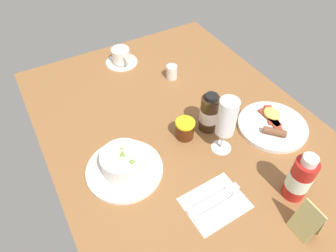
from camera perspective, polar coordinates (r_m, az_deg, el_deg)
The scene contains 11 objects.
ground_plane at distance 101.69cm, azimuth 2.10°, elevation -0.30°, with size 110.00×84.00×3.00cm, color brown.
porridge_bowl at distance 87.00cm, azimuth -8.22°, elevation -7.02°, with size 21.88×21.88×8.14cm.
cutlery_setting at distance 84.18cm, azimuth 9.02°, elevation -13.74°, with size 13.25×16.93×0.90cm.
coffee_cup at distance 126.78cm, azimuth -8.71°, elevation 12.57°, with size 12.79×12.73×6.29cm.
creamer_jug at distance 117.39cm, azimuth 0.70°, elevation 10.00°, with size 4.75×4.46×5.78cm.
wine_glass at distance 86.40cm, azimuth 10.82°, elevation 1.20°, with size 6.09×6.09×19.09cm.
jam_jar at distance 94.94cm, azimuth 3.17°, elevation -0.58°, with size 6.00×6.00×6.25cm.
sauce_bottle_red at distance 85.71cm, azimuth 23.29°, elevation -8.94°, with size 5.99×5.99×15.61cm.
sauce_bottle_brown at distance 96.14cm, azimuth 7.69°, elevation 2.36°, with size 6.06×6.06×13.61cm.
breakfast_plate at distance 104.68cm, azimuth 18.80°, elevation 0.21°, with size 22.17×22.17×3.70cm.
menu_card at distance 82.34cm, azimuth 24.72°, elevation -15.46°, with size 5.96×5.02×10.51cm.
Camera 1 is at (58.64, -37.47, 72.65)cm, focal length 32.85 mm.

